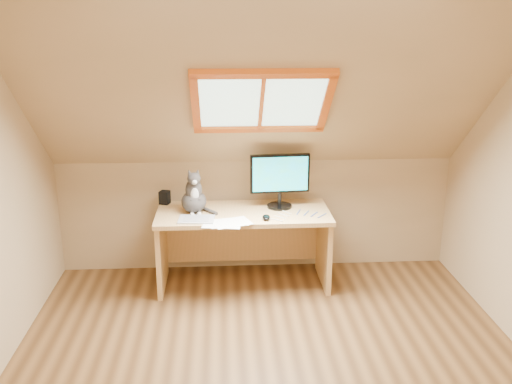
{
  "coord_description": "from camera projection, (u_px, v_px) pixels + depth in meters",
  "views": [
    {
      "loc": [
        -0.29,
        -3.12,
        2.22
      ],
      "look_at": [
        -0.04,
        1.0,
        0.95
      ],
      "focal_mm": 40.0,
      "sensor_mm": 36.0,
      "label": 1
    }
  ],
  "objects": [
    {
      "name": "cat",
      "position": [
        194.0,
        196.0,
        4.71
      ],
      "size": [
        0.25,
        0.28,
        0.38
      ],
      "color": "#3C3735",
      "rests_on": "desk"
    },
    {
      "name": "desk_speaker",
      "position": [
        165.0,
        197.0,
        4.94
      ],
      "size": [
        0.1,
        0.1,
        0.11
      ],
      "primitive_type": "cube",
      "rotation": [
        0.0,
        0.0,
        -0.34
      ],
      "color": "black",
      "rests_on": "desk"
    },
    {
      "name": "cables",
      "position": [
        299.0,
        215.0,
        4.67
      ],
      "size": [
        0.51,
        0.26,
        0.01
      ],
      "color": "silver",
      "rests_on": "desk"
    },
    {
      "name": "ground",
      "position": [
        272.0,
        379.0,
        3.64
      ],
      "size": [
        3.5,
        3.5,
        0.0
      ],
      "primitive_type": "plane",
      "color": "brown",
      "rests_on": "ground"
    },
    {
      "name": "room_shell",
      "position": [
        276.0,
        166.0,
        3.14
      ],
      "size": [
        3.52,
        3.52,
        2.41
      ],
      "color": "tan",
      "rests_on": "ground"
    },
    {
      "name": "graphics_tablet",
      "position": [
        196.0,
        219.0,
        4.56
      ],
      "size": [
        0.3,
        0.22,
        0.01
      ],
      "primitive_type": "cube",
      "rotation": [
        0.0,
        0.0,
        -0.07
      ],
      "color": "#B2B2B7",
      "rests_on": "desk"
    },
    {
      "name": "mouse",
      "position": [
        266.0,
        217.0,
        4.57
      ],
      "size": [
        0.07,
        0.11,
        0.03
      ],
      "primitive_type": "ellipsoid",
      "rotation": [
        0.0,
        0.0,
        -0.06
      ],
      "color": "black",
      "rests_on": "desk"
    },
    {
      "name": "desk",
      "position": [
        243.0,
        232.0,
        4.88
      ],
      "size": [
        1.44,
        0.63,
        0.66
      ],
      "color": "tan",
      "rests_on": "ground"
    },
    {
      "name": "monitor",
      "position": [
        280.0,
        177.0,
        4.79
      ],
      "size": [
        0.5,
        0.21,
        0.46
      ],
      "color": "black",
      "rests_on": "desk"
    },
    {
      "name": "papers",
      "position": [
        224.0,
        222.0,
        4.5
      ],
      "size": [
        0.35,
        0.3,
        0.01
      ],
      "color": "white",
      "rests_on": "desk"
    }
  ]
}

